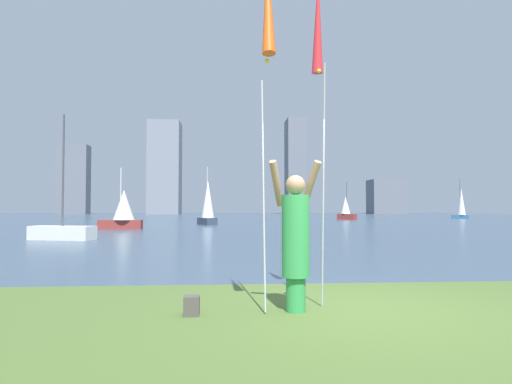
{
  "coord_description": "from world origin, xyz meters",
  "views": [
    {
      "loc": [
        -1.8,
        -5.77,
        1.32
      ],
      "look_at": [
        -0.57,
        11.7,
        1.95
      ],
      "focal_mm": 31.42,
      "sensor_mm": 36.0,
      "label": 1
    }
  ],
  "objects_px": {
    "sailboat_5": "(461,204)",
    "sailboat_6": "(123,210)",
    "kite_flag_left": "(268,8)",
    "bag": "(192,306)",
    "sailboat_2": "(346,209)",
    "person": "(296,236)",
    "sailboat_4": "(62,231)",
    "kite_flag_right": "(318,28)",
    "sailboat_7": "(208,204)"
  },
  "relations": [
    {
      "from": "kite_flag_left",
      "to": "bag",
      "type": "xyz_separation_m",
      "value": [
        -0.91,
        0.33,
        -3.6
      ]
    },
    {
      "from": "bag",
      "to": "sailboat_6",
      "type": "height_order",
      "value": "sailboat_6"
    },
    {
      "from": "bag",
      "to": "kite_flag_left",
      "type": "bearing_deg",
      "value": -19.78
    },
    {
      "from": "person",
      "to": "bag",
      "type": "relative_size",
      "value": 8.15
    },
    {
      "from": "sailboat_2",
      "to": "sailboat_4",
      "type": "relative_size",
      "value": 0.81
    },
    {
      "from": "kite_flag_left",
      "to": "kite_flag_right",
      "type": "xyz_separation_m",
      "value": [
        0.8,
        0.88,
        0.14
      ]
    },
    {
      "from": "sailboat_5",
      "to": "sailboat_7",
      "type": "bearing_deg",
      "value": -149.23
    },
    {
      "from": "sailboat_5",
      "to": "sailboat_6",
      "type": "relative_size",
      "value": 1.29
    },
    {
      "from": "sailboat_2",
      "to": "sailboat_6",
      "type": "bearing_deg",
      "value": -133.42
    },
    {
      "from": "kite_flag_right",
      "to": "sailboat_4",
      "type": "bearing_deg",
      "value": 121.76
    },
    {
      "from": "bag",
      "to": "sailboat_4",
      "type": "bearing_deg",
      "value": 115.04
    },
    {
      "from": "sailboat_2",
      "to": "sailboat_7",
      "type": "distance_m",
      "value": 20.86
    },
    {
      "from": "sailboat_6",
      "to": "sailboat_2",
      "type": "bearing_deg",
      "value": 46.58
    },
    {
      "from": "sailboat_2",
      "to": "kite_flag_left",
      "type": "bearing_deg",
      "value": -106.53
    },
    {
      "from": "sailboat_5",
      "to": "sailboat_7",
      "type": "relative_size",
      "value": 1.09
    },
    {
      "from": "sailboat_6",
      "to": "kite_flag_right",
      "type": "bearing_deg",
      "value": -71.12
    },
    {
      "from": "person",
      "to": "sailboat_6",
      "type": "height_order",
      "value": "sailboat_6"
    },
    {
      "from": "person",
      "to": "kite_flag_right",
      "type": "relative_size",
      "value": 0.41
    },
    {
      "from": "kite_flag_right",
      "to": "sailboat_7",
      "type": "relative_size",
      "value": 1.03
    },
    {
      "from": "kite_flag_right",
      "to": "sailboat_6",
      "type": "relative_size",
      "value": 1.22
    },
    {
      "from": "sailboat_6",
      "to": "sailboat_7",
      "type": "relative_size",
      "value": 0.84
    },
    {
      "from": "person",
      "to": "sailboat_5",
      "type": "bearing_deg",
      "value": 63.31
    },
    {
      "from": "sailboat_5",
      "to": "sailboat_6",
      "type": "distance_m",
      "value": 43.82
    },
    {
      "from": "sailboat_2",
      "to": "sailboat_5",
      "type": "xyz_separation_m",
      "value": [
        15.7,
        3.94,
        0.64
      ]
    },
    {
      "from": "sailboat_7",
      "to": "sailboat_4",
      "type": "bearing_deg",
      "value": -108.27
    },
    {
      "from": "kite_flag_left",
      "to": "sailboat_4",
      "type": "distance_m",
      "value": 16.01
    },
    {
      "from": "sailboat_6",
      "to": "person",
      "type": "bearing_deg",
      "value": -72.35
    },
    {
      "from": "kite_flag_left",
      "to": "sailboat_4",
      "type": "relative_size",
      "value": 0.86
    },
    {
      "from": "person",
      "to": "sailboat_4",
      "type": "xyz_separation_m",
      "value": [
        -7.64,
        13.42,
        -0.61
      ]
    },
    {
      "from": "kite_flag_left",
      "to": "bag",
      "type": "height_order",
      "value": "kite_flag_left"
    },
    {
      "from": "kite_flag_left",
      "to": "sailboat_7",
      "type": "distance_m",
      "value": 30.37
    },
    {
      "from": "kite_flag_left",
      "to": "sailboat_7",
      "type": "height_order",
      "value": "sailboat_7"
    },
    {
      "from": "sailboat_4",
      "to": "bag",
      "type": "bearing_deg",
      "value": -64.96
    },
    {
      "from": "kite_flag_right",
      "to": "sailboat_2",
      "type": "distance_m",
      "value": 45.57
    },
    {
      "from": "bag",
      "to": "sailboat_7",
      "type": "distance_m",
      "value": 29.96
    },
    {
      "from": "kite_flag_right",
      "to": "bag",
      "type": "xyz_separation_m",
      "value": [
        -1.71,
        -0.55,
        -3.74
      ]
    },
    {
      "from": "person",
      "to": "sailboat_6",
      "type": "relative_size",
      "value": 0.5
    },
    {
      "from": "kite_flag_right",
      "to": "sailboat_6",
      "type": "bearing_deg",
      "value": 108.88
    },
    {
      "from": "kite_flag_left",
      "to": "person",
      "type": "bearing_deg",
      "value": 48.31
    },
    {
      "from": "person",
      "to": "bag",
      "type": "height_order",
      "value": "person"
    },
    {
      "from": "sailboat_7",
      "to": "bag",
      "type": "bearing_deg",
      "value": -88.23
    },
    {
      "from": "person",
      "to": "kite_flag_left",
      "type": "height_order",
      "value": "kite_flag_left"
    },
    {
      "from": "kite_flag_left",
      "to": "sailboat_2",
      "type": "xyz_separation_m",
      "value": [
        13.25,
        44.64,
        -2.55
      ]
    },
    {
      "from": "sailboat_5",
      "to": "sailboat_7",
      "type": "xyz_separation_m",
      "value": [
        -30.79,
        -18.33,
        -0.22
      ]
    },
    {
      "from": "kite_flag_right",
      "to": "sailboat_5",
      "type": "distance_m",
      "value": 55.41
    },
    {
      "from": "sailboat_2",
      "to": "sailboat_5",
      "type": "relative_size",
      "value": 0.85
    },
    {
      "from": "person",
      "to": "sailboat_2",
      "type": "relative_size",
      "value": 0.46
    },
    {
      "from": "sailboat_4",
      "to": "sailboat_7",
      "type": "bearing_deg",
      "value": 71.73
    },
    {
      "from": "sailboat_5",
      "to": "sailboat_6",
      "type": "bearing_deg",
      "value": -144.87
    },
    {
      "from": "kite_flag_left",
      "to": "bag",
      "type": "bearing_deg",
      "value": 160.22
    }
  ]
}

